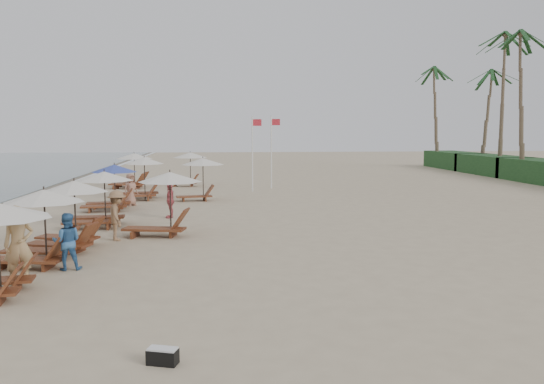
{
  "coord_description": "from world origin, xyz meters",
  "views": [
    {
      "loc": [
        -1.19,
        -15.17,
        3.68
      ],
      "look_at": [
        1.0,
        6.26,
        1.3
      ],
      "focal_mm": 36.96,
      "sensor_mm": 36.0,
      "label": 1
    }
  ],
  "objects": [
    {
      "name": "ground",
      "position": [
        0.0,
        0.0,
        0.0
      ],
      "size": [
        160.0,
        160.0,
        0.0
      ],
      "primitive_type": "plane",
      "color": "tan",
      "rests_on": "ground"
    },
    {
      "name": "lounger_station_1",
      "position": [
        -6.09,
        0.5,
        1.0
      ],
      "size": [
        2.6,
        2.16,
        2.08
      ],
      "color": "brown",
      "rests_on": "ground"
    },
    {
      "name": "lounger_station_2",
      "position": [
        -5.77,
        2.5,
        1.01
      ],
      "size": [
        2.55,
        2.42,
        2.14
      ],
      "color": "brown",
      "rests_on": "ground"
    },
    {
      "name": "lounger_station_3",
      "position": [
        -5.67,
        6.63,
        1.01
      ],
      "size": [
        2.65,
        2.2,
        2.12
      ],
      "color": "brown",
      "rests_on": "ground"
    },
    {
      "name": "lounger_station_4",
      "position": [
        -6.06,
        11.08,
        0.98
      ],
      "size": [
        2.58,
        2.09,
        2.12
      ],
      "color": "brown",
      "rests_on": "ground"
    },
    {
      "name": "lounger_station_5",
      "position": [
        -5.23,
        15.12,
        0.98
      ],
      "size": [
        2.67,
        2.27,
        2.25
      ],
      "color": "brown",
      "rests_on": "ground"
    },
    {
      "name": "lounger_station_6",
      "position": [
        -6.61,
        21.27,
        1.05
      ],
      "size": [
        2.81,
        2.59,
        2.22
      ],
      "color": "brown",
      "rests_on": "ground"
    },
    {
      "name": "inland_station_0",
      "position": [
        -3.03,
        4.46,
        1.29
      ],
      "size": [
        2.86,
        2.24,
        2.22
      ],
      "color": "brown",
      "rests_on": "ground"
    },
    {
      "name": "inland_station_1",
      "position": [
        -2.0,
        14.32,
        1.43
      ],
      "size": [
        2.62,
        2.24,
        2.22
      ],
      "color": "brown",
      "rests_on": "ground"
    },
    {
      "name": "inland_station_2",
      "position": [
        -2.97,
        22.15,
        1.47
      ],
      "size": [
        2.57,
        2.24,
        2.22
      ],
      "color": "brown",
      "rests_on": "ground"
    },
    {
      "name": "beachgoer_near",
      "position": [
        -5.9,
        -1.43,
        0.95
      ],
      "size": [
        0.82,
        0.71,
        1.89
      ],
      "primitive_type": "imported",
      "rotation": [
        0.0,
        0.0,
        0.45
      ],
      "color": "tan",
      "rests_on": "ground"
    },
    {
      "name": "beachgoer_mid_a",
      "position": [
        -5.1,
        -0.19,
        0.76
      ],
      "size": [
        0.81,
        0.67,
        1.52
      ],
      "primitive_type": "imported",
      "rotation": [
        0.0,
        0.0,
        3.28
      ],
      "color": "#326296",
      "rests_on": "ground"
    },
    {
      "name": "beachgoer_mid_b",
      "position": [
        -4.48,
        3.77,
        0.85
      ],
      "size": [
        0.89,
        1.22,
        1.7
      ],
      "primitive_type": "imported",
      "rotation": [
        0.0,
        0.0,
        1.83
      ],
      "color": "#886545",
      "rests_on": "ground"
    },
    {
      "name": "beachgoer_far_a",
      "position": [
        -3.08,
        8.5,
        0.74
      ],
      "size": [
        0.46,
        0.91,
        1.49
      ],
      "primitive_type": "imported",
      "rotation": [
        0.0,
        0.0,
        4.59
      ],
      "color": "#B6484E",
      "rests_on": "ground"
    },
    {
      "name": "beachgoer_far_b",
      "position": [
        -5.31,
        12.59,
        0.79
      ],
      "size": [
        0.91,
        0.9,
        1.58
      ],
      "primitive_type": "imported",
      "rotation": [
        0.0,
        0.0,
        0.76
      ],
      "color": "#9E6C56",
      "rests_on": "ground"
    },
    {
      "name": "duffel_bag",
      "position": [
        -2.05,
        -6.55,
        0.13
      ],
      "size": [
        0.53,
        0.37,
        0.27
      ],
      "color": "black",
      "rests_on": "ground"
    },
    {
      "name": "flag_pole_near",
      "position": [
        1.09,
        18.38,
        2.52
      ],
      "size": [
        0.6,
        0.08,
        4.54
      ],
      "color": "silver",
      "rests_on": "ground"
    },
    {
      "name": "flag_pole_far",
      "position": [
        2.42,
        20.2,
        2.55
      ],
      "size": [
        0.59,
        0.08,
        4.6
      ],
      "color": "silver",
      "rests_on": "ground"
    }
  ]
}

